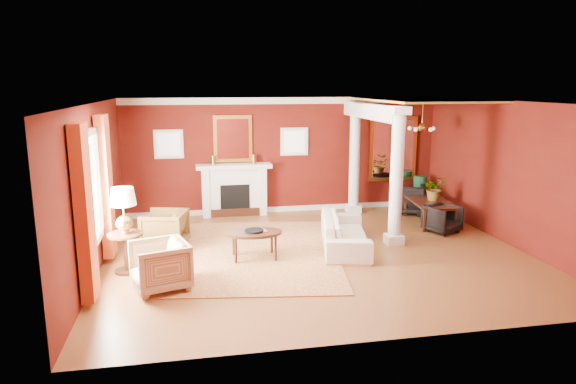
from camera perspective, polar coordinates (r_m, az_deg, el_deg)
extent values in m
plane|color=brown|center=(10.04, 3.24, -6.85)|extent=(8.00, 8.00, 0.00)
cube|color=#52130B|center=(13.05, -0.41, 4.10)|extent=(8.00, 0.04, 2.90)
cube|color=#52130B|center=(6.43, 10.97, -4.39)|extent=(8.00, 0.04, 2.90)
cube|color=#52130B|center=(9.53, -20.68, 0.39)|extent=(0.04, 7.00, 2.90)
cube|color=#52130B|center=(11.32, 23.38, 1.90)|extent=(0.04, 7.00, 2.90)
cube|color=silver|center=(9.51, 3.44, 9.92)|extent=(8.00, 7.00, 0.04)
cube|color=white|center=(12.86, -5.98, 0.07)|extent=(1.60, 0.34, 1.20)
cube|color=black|center=(12.72, -5.89, -0.75)|extent=(0.72, 0.03, 0.70)
cube|color=black|center=(12.80, -5.86, -2.28)|extent=(1.20, 0.05, 0.20)
cube|color=white|center=(12.71, -6.02, 2.86)|extent=(1.85, 0.42, 0.10)
cube|color=white|center=(12.79, -9.09, -0.08)|extent=(0.16, 0.40, 1.20)
cube|color=white|center=(12.91, -2.87, 0.16)|extent=(0.16, 0.40, 1.20)
cube|color=gold|center=(12.79, -6.15, 5.90)|extent=(0.95, 0.06, 1.15)
cube|color=white|center=(12.75, -6.14, 5.88)|extent=(0.78, 0.02, 0.98)
cube|color=white|center=(12.78, -13.12, 5.20)|extent=(0.70, 0.06, 0.70)
cube|color=white|center=(12.74, -13.12, 5.18)|extent=(0.54, 0.02, 0.54)
cube|color=white|center=(13.02, 0.70, 5.63)|extent=(0.70, 0.06, 0.70)
cube|color=white|center=(12.99, 0.73, 5.62)|extent=(0.54, 0.02, 0.54)
cube|color=white|center=(8.93, -21.26, 0.26)|extent=(0.03, 1.30, 1.70)
cube|color=white|center=(8.25, -21.87, -0.70)|extent=(0.08, 0.10, 1.90)
cube|color=white|center=(9.60, -20.33, 1.10)|extent=(0.08, 0.10, 1.90)
cube|color=#A73A1C|center=(7.98, -21.69, -2.19)|extent=(0.18, 0.55, 2.60)
cube|color=#A73A1C|center=(9.91, -19.60, 0.59)|extent=(0.18, 0.55, 2.60)
cube|color=white|center=(10.80, 11.67, -5.17)|extent=(0.34, 0.34, 0.20)
cylinder|color=white|center=(10.49, 11.98, 1.90)|extent=(0.26, 0.26, 2.50)
cube|color=white|center=(10.35, 12.29, 8.84)|extent=(0.36, 0.36, 0.16)
cube|color=white|center=(13.24, 7.25, -1.83)|extent=(0.34, 0.34, 0.20)
cylinder|color=white|center=(12.99, 7.40, 3.96)|extent=(0.26, 0.26, 2.50)
cube|color=white|center=(12.87, 7.56, 9.57)|extent=(0.36, 0.36, 0.16)
cube|color=white|center=(11.84, 9.23, 8.83)|extent=(0.30, 3.20, 0.32)
cube|color=gold|center=(12.13, 14.70, 9.85)|extent=(2.30, 3.40, 0.04)
cube|color=gold|center=(13.82, 11.57, 4.71)|extent=(1.30, 0.06, 1.70)
cube|color=white|center=(13.78, 11.63, 4.69)|extent=(1.10, 0.02, 1.50)
cylinder|color=#B27F38|center=(12.21, 14.74, 8.47)|extent=(0.02, 0.02, 0.65)
sphere|color=#B27F38|center=(12.23, 14.66, 6.96)|extent=(0.20, 0.20, 0.20)
sphere|color=beige|center=(12.36, 15.83, 6.80)|extent=(0.09, 0.09, 0.09)
sphere|color=beige|center=(12.51, 14.49, 6.93)|extent=(0.09, 0.09, 0.09)
sphere|color=beige|center=(12.29, 13.36, 6.90)|extent=(0.09, 0.09, 0.09)
sphere|color=beige|center=(11.99, 14.00, 6.75)|extent=(0.09, 0.09, 0.09)
sphere|color=beige|center=(12.04, 15.57, 6.69)|extent=(0.09, 0.09, 0.09)
cube|color=white|center=(12.89, -0.39, 10.12)|extent=(8.00, 0.08, 0.16)
cube|color=white|center=(13.27, -0.37, -1.88)|extent=(8.00, 0.08, 0.12)
cube|color=maroon|center=(10.11, -3.96, -6.67)|extent=(3.86, 4.78, 0.02)
imported|color=beige|center=(10.32, 6.35, -3.88)|extent=(1.10, 2.29, 0.86)
imported|color=black|center=(10.56, -13.55, -3.85)|extent=(0.94, 0.98, 0.83)
imported|color=tan|center=(8.50, -14.05, -7.68)|extent=(0.99, 1.03, 0.86)
cylinder|color=black|center=(9.62, -3.78, -4.55)|extent=(1.05, 1.05, 0.05)
cylinder|color=black|center=(9.45, -5.82, -6.61)|extent=(0.05, 0.05, 0.47)
cylinder|color=black|center=(9.53, -1.38, -6.37)|extent=(0.05, 0.05, 0.47)
cylinder|color=black|center=(9.88, -6.06, -5.76)|extent=(0.05, 0.05, 0.47)
cylinder|color=black|center=(9.97, -1.82, -5.55)|extent=(0.05, 0.05, 0.47)
imported|color=black|center=(9.58, -3.34, -3.82)|extent=(0.15, 0.06, 0.21)
cylinder|color=black|center=(9.52, -17.37, -8.34)|extent=(0.44, 0.44, 0.04)
cylinder|color=black|center=(9.42, -17.50, -6.51)|extent=(0.10, 0.10, 0.68)
cylinder|color=black|center=(9.32, -17.63, -4.51)|extent=(0.60, 0.60, 0.04)
sphere|color=#B27F38|center=(9.27, -17.71, -3.32)|extent=(0.28, 0.28, 0.28)
cylinder|color=#B27F38|center=(9.22, -17.78, -2.12)|extent=(0.03, 0.03, 0.30)
cone|color=beige|center=(9.16, -17.89, -0.48)|extent=(0.44, 0.44, 0.30)
imported|color=black|center=(12.49, 15.60, -1.43)|extent=(0.73, 1.63, 0.88)
imported|color=black|center=(11.86, 16.79, -2.73)|extent=(0.84, 0.82, 0.67)
imported|color=black|center=(13.34, 13.03, -0.58)|extent=(1.02, 1.00, 0.82)
sphere|color=#154425|center=(13.88, 14.35, -1.14)|extent=(0.38, 0.38, 0.38)
cylinder|color=#154425|center=(13.82, 14.40, -0.06)|extent=(0.34, 0.34, 0.89)
imported|color=#26591E|center=(12.39, 16.04, 1.58)|extent=(0.57, 0.62, 0.45)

